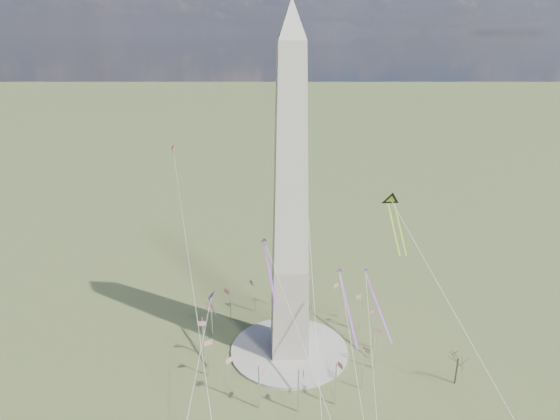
{
  "coord_description": "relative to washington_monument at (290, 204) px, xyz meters",
  "views": [
    {
      "loc": [
        -11.6,
        -129.5,
        92.46
      ],
      "look_at": [
        -2.88,
        0.0,
        46.3
      ],
      "focal_mm": 32.0,
      "sensor_mm": 36.0,
      "label": 1
    }
  ],
  "objects": [
    {
      "name": "washington_monument",
      "position": [
        0.0,
        0.0,
        0.0
      ],
      "size": [
        15.56,
        15.56,
        100.0
      ],
      "color": "#AC9F90",
      "rests_on": "plaza"
    },
    {
      "name": "kite_delta_black",
      "position": [
        32.28,
        12.4,
        -4.75
      ],
      "size": [
        6.4,
        17.35,
        14.56
      ],
      "rotation": [
        0.0,
        0.0,
        3.14
      ],
      "color": "black",
      "rests_on": "ground"
    },
    {
      "name": "kite_small_red",
      "position": [
        -36.9,
        39.85,
        7.44
      ],
      "size": [
        1.18,
        1.72,
        4.28
      ],
      "rotation": [
        0.0,
        0.0,
        2.89
      ],
      "color": "red",
      "rests_on": "ground"
    },
    {
      "name": "ground",
      "position": [
        0.0,
        0.0,
        -47.95
      ],
      "size": [
        2000.0,
        2000.0,
        0.0
      ],
      "primitive_type": "plane",
      "color": "#4B582C",
      "rests_on": "ground"
    },
    {
      "name": "plaza",
      "position": [
        0.0,
        0.0,
        -47.55
      ],
      "size": [
        36.0,
        36.0,
        0.8
      ],
      "primitive_type": "cylinder",
      "color": "#A49F96",
      "rests_on": "ground"
    },
    {
      "name": "kite_streamer_mid",
      "position": [
        -6.56,
        -8.33,
        -14.35
      ],
      "size": [
        3.61,
        18.24,
        12.55
      ],
      "rotation": [
        0.0,
        0.0,
        3.28
      ],
      "color": "#FF2858",
      "rests_on": "ground"
    },
    {
      "name": "kite_streamer_left",
      "position": [
        12.92,
        -17.34,
        -20.05
      ],
      "size": [
        2.83,
        18.94,
        13.0
      ],
      "rotation": [
        0.0,
        0.0,
        3.23
      ],
      "color": "#FF2858",
      "rests_on": "ground"
    },
    {
      "name": "kite_streamer_right",
      "position": [
        26.59,
        4.5,
        -31.85
      ],
      "size": [
        5.23,
        21.09,
        14.59
      ],
      "rotation": [
        0.0,
        0.0,
        3.33
      ],
      "color": "#FF2858",
      "rests_on": "ground"
    },
    {
      "name": "kite_small_white",
      "position": [
        7.44,
        41.6,
        15.74
      ],
      "size": [
        1.32,
        2.06,
        4.57
      ],
      "rotation": [
        0.0,
        0.0,
        2.66
      ],
      "color": "white",
      "rests_on": "ground"
    },
    {
      "name": "tree_near",
      "position": [
        44.97,
        -17.87,
        -39.16
      ],
      "size": [
        7.05,
        7.05,
        12.33
      ],
      "color": "#443029",
      "rests_on": "ground"
    },
    {
      "name": "flagpole_ring",
      "position": [
        -0.0,
        -0.0,
        -40.68
      ],
      "size": [
        54.4,
        54.4,
        13.0
      ],
      "color": "white",
      "rests_on": "ground"
    },
    {
      "name": "kite_diamond_purple",
      "position": [
        -22.87,
        -0.37,
        -28.38
      ],
      "size": [
        1.96,
        2.93,
        8.74
      ],
      "rotation": [
        0.0,
        0.0,
        2.5
      ],
      "color": "#421B7B",
      "rests_on": "ground"
    }
  ]
}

